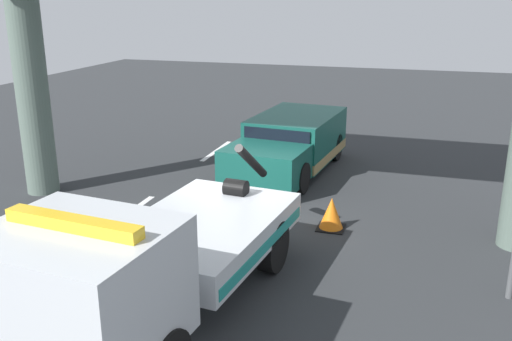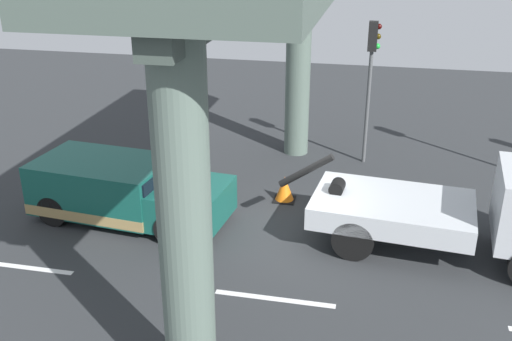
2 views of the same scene
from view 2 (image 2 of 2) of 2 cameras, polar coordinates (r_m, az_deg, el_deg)
ground_plane at (r=15.20m, az=3.79°, el=-6.39°), size 60.00×40.00×0.10m
lane_stripe_west at (r=14.86m, az=-21.86°, el=-8.69°), size 2.60×0.16×0.01m
lane_stripe_mid at (r=12.78m, az=1.82°, el=-12.37°), size 2.60×0.16×0.01m
tow_truck_white at (r=14.66m, az=20.72°, el=-3.60°), size 7.34×2.98×2.46m
towed_van_green at (r=16.07m, az=-12.85°, el=-1.94°), size 5.39×2.68×1.58m
traffic_light_near at (r=19.01m, az=11.17°, el=10.27°), size 0.39×0.32×4.62m
traffic_cone_orange at (r=16.82m, az=2.80°, el=-1.81°), size 0.61×0.61×0.73m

